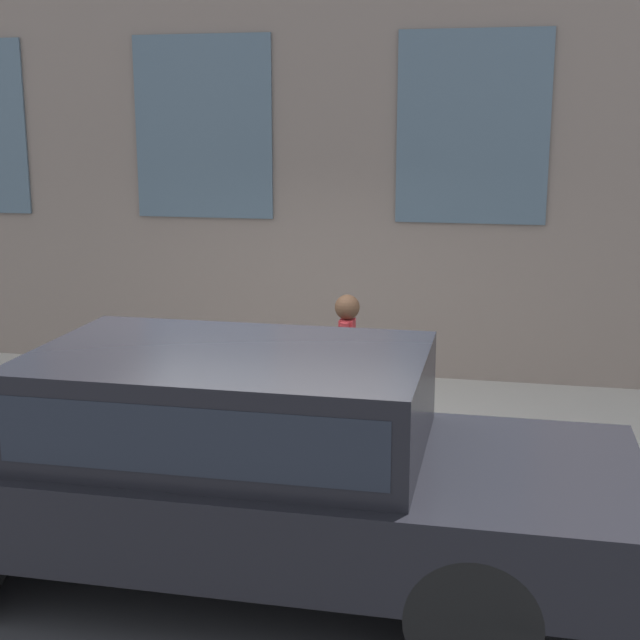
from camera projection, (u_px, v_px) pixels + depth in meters
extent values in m
plane|color=#2D2D30|center=(261.00, 488.00, 7.35)|extent=(80.00, 80.00, 0.00)
cube|color=#B2ADA3|center=(303.00, 421.00, 8.81)|extent=(3.09, 60.00, 0.14)
cube|color=#4C6070|center=(472.00, 128.00, 9.35)|extent=(0.03, 1.60, 2.01)
cube|color=#4C6070|center=(203.00, 128.00, 9.95)|extent=(0.03, 1.60, 2.01)
cylinder|color=#2D7260|center=(293.00, 451.00, 7.74)|extent=(0.37, 0.37, 0.04)
cylinder|color=#2D7260|center=(293.00, 413.00, 7.66)|extent=(0.27, 0.27, 0.74)
sphere|color=#2C5D50|center=(292.00, 372.00, 7.58)|extent=(0.29, 0.29, 0.29)
cylinder|color=black|center=(292.00, 362.00, 7.56)|extent=(0.10, 0.10, 0.11)
cylinder|color=#2D7260|center=(314.00, 404.00, 7.61)|extent=(0.09, 0.10, 0.09)
cylinder|color=#2D7260|center=(272.00, 402.00, 7.68)|extent=(0.09, 0.10, 0.09)
cylinder|color=#726651|center=(345.00, 412.00, 7.83)|extent=(0.10, 0.10, 0.65)
cylinder|color=#726651|center=(348.00, 407.00, 7.96)|extent=(0.10, 0.10, 0.65)
cube|color=red|center=(347.00, 347.00, 7.77)|extent=(0.18, 0.12, 0.49)
cylinder|color=red|center=(344.00, 349.00, 7.64)|extent=(0.08, 0.08, 0.47)
cylinder|color=red|center=(349.00, 342.00, 7.88)|extent=(0.08, 0.08, 0.47)
sphere|color=brown|center=(347.00, 307.00, 7.69)|extent=(0.22, 0.22, 0.22)
cylinder|color=black|center=(68.00, 461.00, 6.94)|extent=(0.24, 0.74, 0.74)
cylinder|color=black|center=(473.00, 616.00, 4.77)|extent=(0.24, 0.74, 0.74)
cylinder|color=black|center=(483.00, 496.00, 6.30)|extent=(0.24, 0.74, 0.74)
cube|color=black|center=(233.00, 485.00, 5.80)|extent=(1.84, 5.14, 0.56)
cube|color=black|center=(231.00, 398.00, 5.67)|extent=(1.62, 2.47, 0.62)
cube|color=#1E232D|center=(231.00, 398.00, 5.67)|extent=(1.63, 2.27, 0.40)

